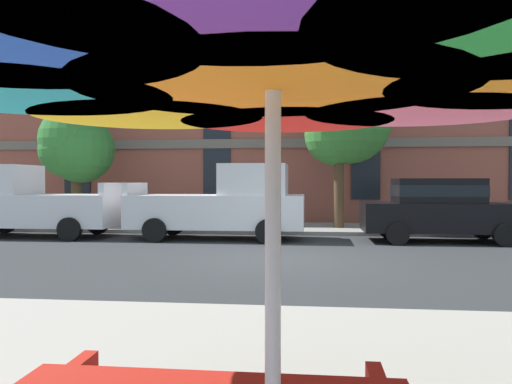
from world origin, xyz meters
TOP-DOWN VIEW (x-y plane):
  - ground_plane at (0.00, 0.00)m, footprint 120.00×120.00m
  - sidewalk_far at (0.00, 6.80)m, footprint 56.00×3.60m
  - apartment_building at (-0.00, 14.99)m, footprint 46.72×12.08m
  - pickup_white at (-7.82, 3.70)m, footprint 5.10×2.12m
  - pickup_white_midblock at (-1.69, 3.70)m, footprint 5.10×2.12m
  - sedan_black at (4.42, 3.70)m, footprint 4.40×1.98m
  - street_tree_left at (-7.81, 6.82)m, footprint 2.73×2.51m
  - street_tree_middle at (1.98, 6.79)m, footprint 2.98×2.89m
  - patio_umbrella at (0.68, -9.00)m, footprint 3.15×3.15m

SIDE VIEW (x-z plane):
  - ground_plane at x=0.00m, z-range 0.00..0.00m
  - sidewalk_far at x=0.00m, z-range 0.00..0.12m
  - sedan_black at x=4.42m, z-range 0.06..1.84m
  - pickup_white at x=-7.82m, z-range -0.07..2.13m
  - pickup_white_midblock at x=-1.69m, z-range -0.07..2.13m
  - patio_umbrella at x=0.68m, z-range 0.98..3.51m
  - street_tree_left at x=-7.81m, z-range 0.76..5.22m
  - street_tree_middle at x=1.98m, z-range 1.00..6.19m
  - apartment_building at x=0.00m, z-range 0.00..16.00m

